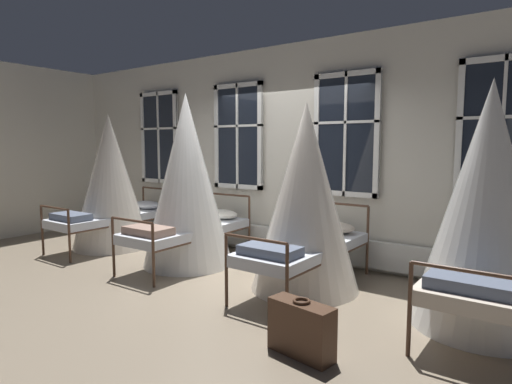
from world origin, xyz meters
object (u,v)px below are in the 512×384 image
at_px(cot_third, 306,200).
at_px(cot_fourth, 487,210).
at_px(cot_first, 110,183).
at_px(suitcase_dark, 301,329).
at_px(cot_second, 187,183).

distance_m(cot_third, cot_fourth, 1.87).
xyz_separation_m(cot_first, suitcase_dark, (4.45, -1.45, -0.84)).
distance_m(cot_first, cot_third, 3.68).
bearing_deg(cot_fourth, cot_second, 91.29).
bearing_deg(cot_fourth, cot_third, 91.09).
relative_size(cot_second, cot_third, 1.10).
bearing_deg(cot_fourth, cot_first, 90.67).
bearing_deg(cot_first, suitcase_dark, -107.68).
distance_m(cot_fourth, suitcase_dark, 2.03).
relative_size(cot_fourth, suitcase_dark, 3.92).
bearing_deg(cot_third, cot_first, 90.99).
height_order(cot_second, cot_fourth, cot_second).
bearing_deg(suitcase_dark, cot_third, 127.45).
xyz_separation_m(cot_second, suitcase_dark, (2.65, -1.41, -0.94)).
height_order(cot_fourth, suitcase_dark, cot_fourth).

